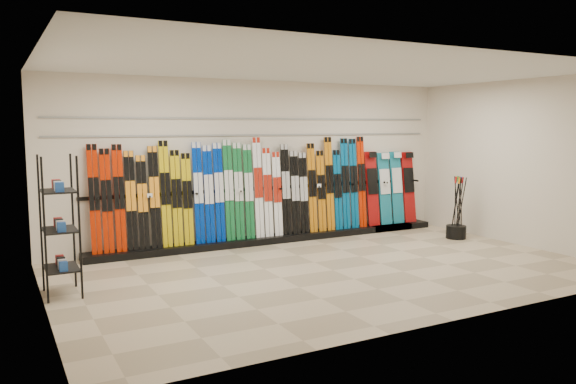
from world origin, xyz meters
TOP-DOWN VIEW (x-y plane):
  - floor at (0.00, 0.00)m, footprint 8.00×8.00m
  - back_wall at (0.00, 2.50)m, footprint 8.00×0.00m
  - left_wall at (-4.00, 0.00)m, footprint 0.00×5.00m
  - right_wall at (4.00, 0.00)m, footprint 0.00×5.00m
  - ceiling at (0.00, 0.00)m, footprint 8.00×8.00m
  - ski_rack_base at (0.22, 2.28)m, footprint 8.00×0.40m
  - skis at (-0.45, 2.31)m, footprint 5.38×0.19m
  - snowboards at (2.93, 2.36)m, footprint 1.24×0.24m
  - accessory_rack at (-3.75, 0.61)m, footprint 0.40×0.60m
  - pole_bin at (3.41, 0.93)m, footprint 0.38×0.38m
  - ski_poles at (3.43, 0.91)m, footprint 0.29×0.31m
  - slatwall_rail_0 at (0.00, 2.48)m, footprint 7.60×0.02m
  - slatwall_rail_1 at (0.00, 2.48)m, footprint 7.60×0.02m

SIDE VIEW (x-z plane):
  - floor at x=0.00m, z-range 0.00..0.00m
  - ski_rack_base at x=0.22m, z-range 0.00..0.12m
  - pole_bin at x=3.41m, z-range 0.00..0.25m
  - ski_poles at x=3.43m, z-range 0.02..1.20m
  - snowboards at x=2.93m, z-range 0.11..1.63m
  - accessory_rack at x=-3.75m, z-range 0.00..1.80m
  - skis at x=-0.45m, z-range 0.05..1.89m
  - back_wall at x=0.00m, z-range -2.50..5.50m
  - left_wall at x=-4.00m, z-range -1.00..4.00m
  - right_wall at x=4.00m, z-range -1.00..4.00m
  - slatwall_rail_0 at x=0.00m, z-range 1.98..2.02m
  - slatwall_rail_1 at x=0.00m, z-range 2.28..2.31m
  - ceiling at x=0.00m, z-range 3.00..3.00m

